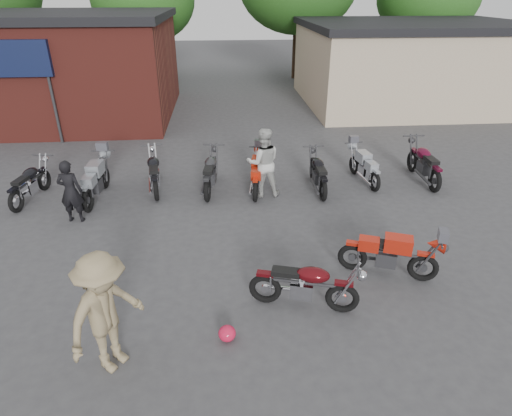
{
  "coord_description": "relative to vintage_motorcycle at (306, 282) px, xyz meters",
  "views": [
    {
      "loc": [
        -0.76,
        -5.91,
        5.11
      ],
      "look_at": [
        -0.09,
        2.25,
        0.9
      ],
      "focal_mm": 30.0,
      "sensor_mm": 36.0,
      "label": 1
    }
  ],
  "objects": [
    {
      "name": "row_bike_1",
      "position": [
        -4.79,
        4.89,
        0.04
      ],
      "size": [
        0.79,
        2.07,
        1.18
      ],
      "primitive_type": null,
      "rotation": [
        0.0,
        0.0,
        1.52
      ],
      "color": "gray",
      "rests_on": "ground"
    },
    {
      "name": "row_bike_6",
      "position": [
        2.75,
        5.43,
        -0.02
      ],
      "size": [
        0.87,
        1.89,
        1.06
      ],
      "primitive_type": null,
      "rotation": [
        0.0,
        0.0,
        1.72
      ],
      "color": "#959BA3",
      "rests_on": "ground"
    },
    {
      "name": "person_tan",
      "position": [
        -3.12,
        -1.05,
        0.44
      ],
      "size": [
        1.35,
        1.46,
        1.98
      ],
      "primitive_type": "imported",
      "rotation": [
        0.0,
        0.0,
        0.94
      ],
      "color": "#8D7B57",
      "rests_on": "ground"
    },
    {
      "name": "brick_building",
      "position": [
        -9.6,
        13.97,
        1.45
      ],
      "size": [
        12.0,
        8.0,
        4.0
      ],
      "primitive_type": "cube",
      "color": "maroon",
      "rests_on": "ground"
    },
    {
      "name": "tree_2",
      "position": [
        3.4,
        21.97,
        3.85
      ],
      "size": [
        7.04,
        7.04,
        8.8
      ],
      "primitive_type": null,
      "color": "#1A4512",
      "rests_on": "ground"
    },
    {
      "name": "row_bike_7",
      "position": [
        4.51,
        5.36,
        0.06
      ],
      "size": [
        0.71,
        2.11,
        1.22
      ],
      "primitive_type": null,
      "rotation": [
        0.0,
        0.0,
        1.57
      ],
      "color": "#4B091F",
      "rests_on": "ground"
    },
    {
      "name": "person_dark",
      "position": [
        -5.03,
        3.66,
        0.24
      ],
      "size": [
        0.61,
        0.43,
        1.58
      ],
      "primitive_type": "imported",
      "rotation": [
        0.0,
        0.0,
        3.06
      ],
      "color": "black",
      "rests_on": "ground"
    },
    {
      "name": "row_bike_3",
      "position": [
        -1.72,
        5.23,
        0.03
      ],
      "size": [
        0.89,
        2.07,
        1.16
      ],
      "primitive_type": null,
      "rotation": [
        0.0,
        0.0,
        1.45
      ],
      "color": "#27282A",
      "rests_on": "ground"
    },
    {
      "name": "stucco_building",
      "position": [
        7.9,
        14.97,
        1.2
      ],
      "size": [
        10.0,
        8.0,
        3.5
      ],
      "primitive_type": "cube",
      "color": "gray",
      "rests_on": "ground"
    },
    {
      "name": "tree_3",
      "position": [
        11.4,
        21.97,
        3.25
      ],
      "size": [
        6.08,
        6.08,
        7.6
      ],
      "primitive_type": null,
      "color": "#1A4512",
      "rests_on": "ground"
    },
    {
      "name": "row_bike_5",
      "position": [
        1.29,
        4.99,
        0.01
      ],
      "size": [
        0.65,
        1.93,
        1.11
      ],
      "primitive_type": null,
      "rotation": [
        0.0,
        0.0,
        1.56
      ],
      "color": "black",
      "rests_on": "ground"
    },
    {
      "name": "tree_1",
      "position": [
        -5.6,
        21.97,
        3.15
      ],
      "size": [
        5.92,
        5.92,
        7.4
      ],
      "primitive_type": null,
      "color": "#1A4512",
      "rests_on": "ground"
    },
    {
      "name": "row_bike_0",
      "position": [
        -6.52,
        4.96,
        -0.0
      ],
      "size": [
        0.92,
        1.96,
        1.09
      ],
      "primitive_type": null,
      "rotation": [
        0.0,
        0.0,
        1.4
      ],
      "color": "black",
      "rests_on": "ground"
    },
    {
      "name": "ground",
      "position": [
        -0.6,
        -0.03,
        -0.55
      ],
      "size": [
        90.0,
        90.0,
        0.0
      ],
      "primitive_type": "plane",
      "color": "#39393C"
    },
    {
      "name": "person_light",
      "position": [
        -0.29,
        4.77,
        0.4
      ],
      "size": [
        0.94,
        0.74,
        1.89
      ],
      "primitive_type": "imported",
      "rotation": [
        0.0,
        0.0,
        3.17
      ],
      "color": "#B5B6B2",
      "rests_on": "ground"
    },
    {
      "name": "sportbike",
      "position": [
        1.83,
        0.82,
        -0.01
      ],
      "size": [
        1.96,
        1.24,
        1.08
      ],
      "primitive_type": null,
      "rotation": [
        0.0,
        0.0,
        -0.36
      ],
      "color": "red",
      "rests_on": "ground"
    },
    {
      "name": "vintage_motorcycle",
      "position": [
        0.0,
        0.0,
        0.0
      ],
      "size": [
        1.99,
        1.11,
        1.09
      ],
      "primitive_type": null,
      "rotation": [
        0.0,
        0.0,
        -0.28
      ],
      "color": "#47080D",
      "rests_on": "ground"
    },
    {
      "name": "row_bike_4",
      "position": [
        -0.42,
        5.09,
        0.01
      ],
      "size": [
        0.92,
        1.98,
        1.11
      ],
      "primitive_type": null,
      "rotation": [
        0.0,
        0.0,
        1.42
      ],
      "color": "red",
      "rests_on": "ground"
    },
    {
      "name": "row_bike_2",
      "position": [
        -3.3,
        5.4,
        0.03
      ],
      "size": [
        0.95,
        2.06,
        1.15
      ],
      "primitive_type": null,
      "rotation": [
        0.0,
        0.0,
        1.73
      ],
      "color": "black",
      "rests_on": "ground"
    },
    {
      "name": "helmet",
      "position": [
        -1.4,
        -0.69,
        -0.41
      ],
      "size": [
        0.34,
        0.34,
        0.26
      ],
      "primitive_type": "ellipsoid",
      "rotation": [
        0.0,
        0.0,
        0.22
      ],
      "color": "red",
      "rests_on": "ground"
    }
  ]
}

